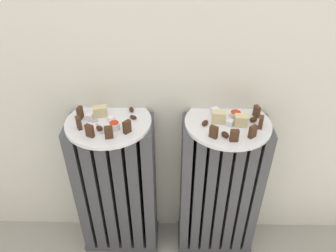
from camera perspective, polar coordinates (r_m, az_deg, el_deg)
name	(u,v)px	position (r m, az deg, el deg)	size (l,w,h in m)	color
radiator_left	(117,190)	(1.33, -8.99, -11.09)	(0.32, 0.15, 0.64)	#47474C
radiator_right	(219,191)	(1.33, 9.03, -11.29)	(0.32, 0.15, 0.64)	#47474C
plate_left	(109,122)	(1.12, -10.51, 0.68)	(0.30, 0.30, 0.01)	white
plate_right	(228,123)	(1.11, 10.56, 0.49)	(0.30, 0.30, 0.01)	white
dark_cake_slice_left_0	(80,113)	(1.14, -15.35, 2.28)	(0.03, 0.01, 0.04)	#472B19
dark_cake_slice_left_1	(79,123)	(1.09, -15.57, 0.52)	(0.03, 0.01, 0.04)	#472B19
dark_cake_slice_left_2	(90,131)	(1.04, -13.74, -0.83)	(0.03, 0.01, 0.04)	#472B19
dark_cake_slice_left_3	(109,132)	(1.02, -10.49, -1.12)	(0.03, 0.01, 0.04)	#472B19
dark_cake_slice_left_4	(127,127)	(1.04, -7.29, -0.15)	(0.03, 0.01, 0.04)	#472B19
marble_cake_slice_left_0	(100,111)	(1.14, -11.95, 2.54)	(0.05, 0.03, 0.04)	beige
turkish_delight_left_0	(111,120)	(1.10, -10.07, 1.14)	(0.02, 0.02, 0.02)	white
turkish_delight_left_1	(89,117)	(1.13, -13.85, 1.54)	(0.02, 0.02, 0.02)	white
medjool_date_left_0	(100,128)	(1.07, -12.06, -0.37)	(0.03, 0.02, 0.02)	#3D1E0F
medjool_date_left_1	(131,109)	(1.15, -6.52, 2.94)	(0.03, 0.02, 0.01)	#3D1E0F
medjool_date_left_2	(133,117)	(1.11, -6.21, 1.55)	(0.03, 0.01, 0.02)	#3D1E0F
jam_bowl_left	(114,125)	(1.07, -9.52, 0.11)	(0.04, 0.04, 0.02)	white
dark_cake_slice_right_0	(214,132)	(1.02, 8.11, -1.06)	(0.03, 0.01, 0.04)	#472B19
dark_cake_slice_right_1	(234,136)	(1.01, 11.70, -1.68)	(0.03, 0.01, 0.04)	#472B19
dark_cake_slice_right_2	(253,132)	(1.04, 14.82, -0.98)	(0.03, 0.01, 0.04)	#472B19
dark_cake_slice_right_3	(261,122)	(1.10, 16.17, 0.65)	(0.03, 0.01, 0.04)	#472B19
dark_cake_slice_right_4	(257,112)	(1.15, 15.46, 2.49)	(0.03, 0.01, 0.04)	#472B19
marble_cake_slice_right_0	(219,117)	(1.09, 8.97, 1.57)	(0.04, 0.03, 0.04)	beige
marble_cake_slice_right_1	(241,121)	(1.09, 12.85, 0.96)	(0.04, 0.03, 0.04)	beige
turkish_delight_right_0	(215,111)	(1.14, 8.35, 2.60)	(0.03, 0.03, 0.03)	white
turkish_delight_right_1	(230,123)	(1.09, 10.87, 0.57)	(0.02, 0.02, 0.02)	white
medjool_date_right_0	(253,120)	(1.13, 14.91, 1.11)	(0.03, 0.02, 0.02)	#3D1E0F
medjool_date_right_1	(225,134)	(1.03, 10.13, -1.50)	(0.03, 0.02, 0.02)	#3D1E0F
medjool_date_right_2	(205,123)	(1.08, 6.59, 0.56)	(0.03, 0.02, 0.01)	#3D1E0F
jam_bowl_right	(235,115)	(1.13, 11.88, 2.00)	(0.04, 0.04, 0.02)	white
fork	(97,124)	(1.10, -12.43, 0.27)	(0.06, 0.09, 0.00)	#B7B7BC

